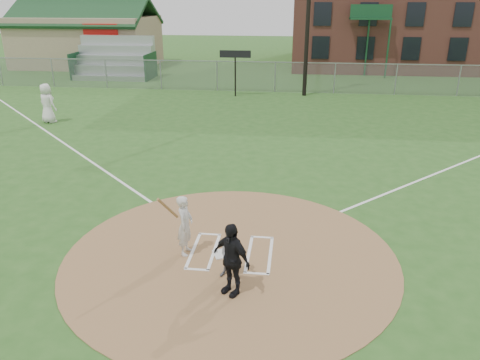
# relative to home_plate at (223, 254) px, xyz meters

# --- Properties ---
(ground) EXTENTS (140.00, 140.00, 0.00)m
(ground) POSITION_rel_home_plate_xyz_m (0.20, -0.04, -0.04)
(ground) COLOR #28551D
(ground) RESTS_ON ground
(dirt_circle) EXTENTS (8.40, 8.40, 0.02)m
(dirt_circle) POSITION_rel_home_plate_xyz_m (0.20, -0.04, -0.03)
(dirt_circle) COLOR #9A7249
(dirt_circle) RESTS_ON ground
(home_plate) EXTENTS (0.62, 0.62, 0.03)m
(home_plate) POSITION_rel_home_plate_xyz_m (0.00, 0.00, 0.00)
(home_plate) COLOR silver
(home_plate) RESTS_ON dirt_circle
(foul_line_first) EXTENTS (17.04, 17.04, 0.01)m
(foul_line_first) POSITION_rel_home_plate_xyz_m (9.20, 8.96, -0.03)
(foul_line_first) COLOR white
(foul_line_first) RESTS_ON ground
(foul_line_third) EXTENTS (17.04, 17.04, 0.01)m
(foul_line_third) POSITION_rel_home_plate_xyz_m (-8.80, 8.96, -0.03)
(foul_line_third) COLOR white
(foul_line_third) RESTS_ON ground
(catcher) EXTENTS (0.61, 0.48, 1.23)m
(catcher) POSITION_rel_home_plate_xyz_m (0.38, -1.00, 0.60)
(catcher) COLOR slate
(catcher) RESTS_ON dirt_circle
(umpire) EXTENTS (1.06, 0.90, 1.70)m
(umpire) POSITION_rel_home_plate_xyz_m (0.44, -1.60, 0.83)
(umpire) COLOR black
(umpire) RESTS_ON dirt_circle
(ondeck_player) EXTENTS (1.16, 0.97, 2.01)m
(ondeck_player) POSITION_rel_home_plate_xyz_m (-11.04, 12.19, 0.97)
(ondeck_player) COLOR white
(ondeck_player) RESTS_ON ground
(batters_boxes) EXTENTS (2.08, 1.88, 0.01)m
(batters_boxes) POSITION_rel_home_plate_xyz_m (0.20, 0.11, -0.01)
(batters_boxes) COLOR white
(batters_boxes) RESTS_ON dirt_circle
(batter_at_plate) EXTENTS (0.71, 0.96, 1.78)m
(batter_at_plate) POSITION_rel_home_plate_xyz_m (-0.95, -0.05, 0.78)
(batter_at_plate) COLOR silver
(batter_at_plate) RESTS_ON dirt_circle
(outfield_fence) EXTENTS (56.08, 0.08, 2.03)m
(outfield_fence) POSITION_rel_home_plate_xyz_m (0.20, 21.96, 0.98)
(outfield_fence) COLOR slate
(outfield_fence) RESTS_ON ground
(bleachers) EXTENTS (6.08, 3.20, 3.20)m
(bleachers) POSITION_rel_home_plate_xyz_m (-12.80, 26.16, 1.55)
(bleachers) COLOR #B7BABF
(bleachers) RESTS_ON ground
(clubhouse) EXTENTS (12.20, 8.71, 6.23)m
(clubhouse) POSITION_rel_home_plate_xyz_m (-17.79, 32.95, 2.35)
(clubhouse) COLOR tan
(clubhouse) RESTS_ON ground
(scoreboard_sign) EXTENTS (2.00, 0.10, 2.93)m
(scoreboard_sign) POSITION_rel_home_plate_xyz_m (-2.30, 20.16, 2.35)
(scoreboard_sign) COLOR black
(scoreboard_sign) RESTS_ON ground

